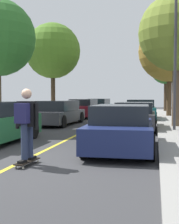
% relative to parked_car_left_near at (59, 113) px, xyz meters
% --- Properties ---
extents(ground, '(80.00, 80.00, 0.00)m').
position_rel_parked_car_left_near_xyz_m(ground, '(2.17, -9.34, -0.65)').
color(ground, '#353538').
extents(center_line, '(0.12, 39.20, 0.01)m').
position_rel_parked_car_left_near_xyz_m(center_line, '(2.17, -5.34, -0.65)').
color(center_line, gold).
rests_on(center_line, ground).
extents(parked_car_left_near, '(2.00, 4.75, 1.34)m').
position_rel_parked_car_left_near_xyz_m(parked_car_left_near, '(0.00, 0.00, 0.00)').
color(parked_car_left_near, '#38383D').
rests_on(parked_car_left_near, ground).
extents(parked_car_left_far, '(1.97, 4.36, 1.38)m').
position_rel_parked_car_left_near_xyz_m(parked_car_left_far, '(-0.00, 5.90, 0.02)').
color(parked_car_left_far, maroon).
rests_on(parked_car_left_far, ground).
extents(parked_car_left_farthest, '(2.00, 4.56, 1.38)m').
position_rel_parked_car_left_near_xyz_m(parked_car_left_farthest, '(0.00, 12.10, 0.03)').
color(parked_car_left_farthest, '#196066').
rests_on(parked_car_left_farthest, ground).
extents(parked_car_right_nearest, '(1.93, 4.05, 1.32)m').
position_rel_parked_car_left_near_xyz_m(parked_car_right_nearest, '(4.33, -7.31, -0.01)').
color(parked_car_right_nearest, navy).
rests_on(parked_car_right_nearest, ground).
extents(parked_car_right_near, '(1.97, 4.03, 1.30)m').
position_rel_parked_car_left_near_xyz_m(parked_car_right_near, '(4.33, -1.73, -0.02)').
color(parked_car_right_near, '#38383D').
rests_on(parked_car_right_near, ground).
extents(parked_car_right_far, '(2.09, 4.38, 1.37)m').
position_rel_parked_car_left_near_xyz_m(parked_car_right_far, '(4.33, 3.99, 0.04)').
color(parked_car_right_far, '#196066').
rests_on(parked_car_right_far, ground).
extents(street_tree_left_near, '(3.94, 3.94, 6.67)m').
position_rel_parked_car_left_near_xyz_m(street_tree_left_near, '(-1.94, 4.60, 4.17)').
color(street_tree_left_near, '#3D2D1E').
rests_on(street_tree_left_near, sidewalk_left).
extents(street_tree_right_nearest, '(3.72, 3.72, 6.37)m').
position_rel_parked_car_left_near_xyz_m(street_tree_right_nearest, '(6.27, -0.80, 3.96)').
color(street_tree_right_nearest, brown).
rests_on(street_tree_right_nearest, sidewalk_right).
extents(street_tree_right_near, '(4.63, 4.63, 7.16)m').
position_rel_parked_car_left_near_xyz_m(street_tree_right_near, '(6.27, 7.37, 4.31)').
color(street_tree_right_near, '#4C3823').
rests_on(street_tree_right_near, sidewalk_right).
extents(street_tree_right_far, '(3.07, 3.07, 5.76)m').
position_rel_parked_car_left_near_xyz_m(street_tree_right_far, '(6.27, 15.18, 3.68)').
color(street_tree_right_far, '#3D2D1E').
rests_on(street_tree_right_far, sidewalk_right).
extents(fire_hydrant, '(0.20, 0.20, 0.70)m').
position_rel_parked_car_left_near_xyz_m(fire_hydrant, '(-1.50, -2.54, -0.17)').
color(fire_hydrant, '#B2140F').
rests_on(fire_hydrant, sidewalk_left).
extents(streetlamp, '(0.36, 0.24, 6.10)m').
position_rel_parked_car_left_near_xyz_m(streetlamp, '(6.08, -2.62, 2.94)').
color(streetlamp, '#38383D').
rests_on(streetlamp, sidewalk_right).
extents(skateboard, '(0.30, 0.86, 0.10)m').
position_rel_parked_car_left_near_xyz_m(skateboard, '(2.46, -9.67, -0.57)').
color(skateboard, black).
rests_on(skateboard, ground).
extents(skateboarder, '(0.59, 0.71, 1.64)m').
position_rel_parked_car_left_near_xyz_m(skateboarder, '(2.45, -9.70, 0.37)').
color(skateboarder, black).
rests_on(skateboarder, skateboard).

